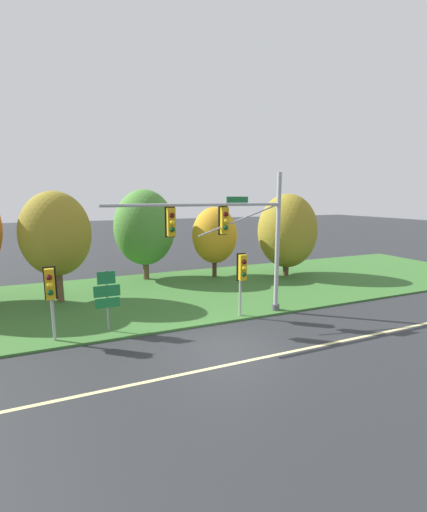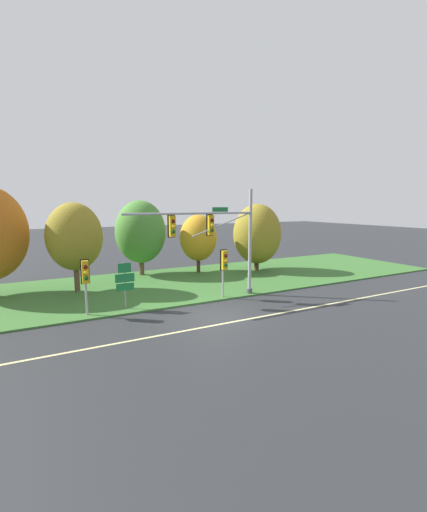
% 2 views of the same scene
% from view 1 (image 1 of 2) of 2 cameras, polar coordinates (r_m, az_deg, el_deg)
% --- Properties ---
extents(ground_plane, '(160.00, 160.00, 0.00)m').
position_cam_1_polar(ground_plane, '(13.82, 2.29, -15.18)').
color(ground_plane, '#282B2D').
extents(lane_stripe, '(36.00, 0.16, 0.01)m').
position_cam_1_polar(lane_stripe, '(12.86, 4.68, -17.20)').
color(lane_stripe, beige).
rests_on(lane_stripe, ground).
extents(grass_verge, '(48.00, 11.50, 0.10)m').
position_cam_1_polar(grass_verge, '(21.10, -7.37, -6.21)').
color(grass_verge, '#386B2D').
rests_on(grass_verge, ground).
extents(traffic_signal_mast, '(8.59, 0.49, 6.92)m').
position_cam_1_polar(traffic_signal_mast, '(16.08, 3.57, 4.10)').
color(traffic_signal_mast, '#9EA0A5').
rests_on(traffic_signal_mast, grass_verge).
extents(pedestrian_signal_near_kerb, '(0.46, 0.55, 3.07)m').
position_cam_1_polar(pedestrian_signal_near_kerb, '(14.86, -25.54, -4.89)').
color(pedestrian_signal_near_kerb, '#9EA0A5').
rests_on(pedestrian_signal_near_kerb, grass_verge).
extents(pedestrian_signal_further_along, '(0.46, 0.55, 3.11)m').
position_cam_1_polar(pedestrian_signal_further_along, '(16.35, 4.78, -2.54)').
color(pedestrian_signal_further_along, '#9EA0A5').
rests_on(pedestrian_signal_further_along, grass_verge).
extents(route_sign_post, '(1.10, 0.08, 2.70)m').
position_cam_1_polar(route_sign_post, '(15.33, -17.32, -6.04)').
color(route_sign_post, slate).
rests_on(route_sign_post, grass_verge).
extents(tree_left_of_mast, '(3.67, 3.67, 6.08)m').
position_cam_1_polar(tree_left_of_mast, '(20.34, -24.81, 3.35)').
color(tree_left_of_mast, brown).
rests_on(tree_left_of_mast, grass_verge).
extents(tree_behind_signpost, '(4.19, 4.19, 6.28)m').
position_cam_1_polar(tree_behind_signpost, '(24.27, -11.41, 4.65)').
color(tree_behind_signpost, brown).
rests_on(tree_behind_signpost, grass_verge).
extents(tree_mid_verge, '(3.23, 3.23, 5.06)m').
position_cam_1_polar(tree_mid_verge, '(24.62, 0.17, 3.47)').
color(tree_mid_verge, '#423021').
rests_on(tree_mid_verge, grass_verge).
extents(tree_tall_centre, '(4.28, 4.28, 5.99)m').
position_cam_1_polar(tree_tall_centre, '(25.52, 12.17, 4.10)').
color(tree_tall_centre, '#4C3823').
rests_on(tree_tall_centre, grass_verge).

